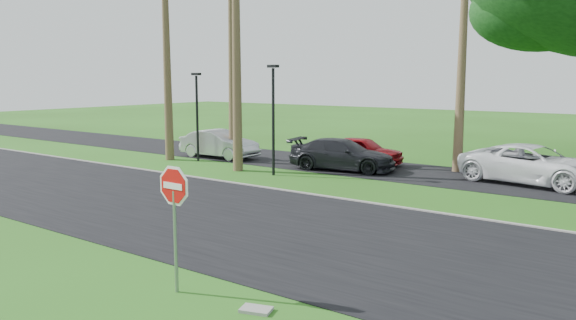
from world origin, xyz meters
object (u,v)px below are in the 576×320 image
Objects in this scene: car_silver at (219,144)px; car_minivan at (533,165)px; stop_sign_near at (174,203)px; car_red at (362,151)px; car_dark at (342,155)px.

car_minivan is at bearing -85.05° from car_silver.
stop_sign_near is at bearing -141.75° from car_silver.
car_silver is 1.10× the size of car_red.
car_red is 0.72× the size of car_minivan.
car_red is (-4.84, 16.20, -1.11)m from stop_sign_near.
car_dark is at bearing -89.08° from car_silver.
car_minivan is (7.74, -0.39, 0.09)m from car_red.
car_red is at bearing 106.62° from stop_sign_near.
car_minivan is at bearing 79.59° from stop_sign_near.
car_minivan reaches higher than car_silver.
car_dark is 0.87× the size of car_minivan.
car_silver is (-11.91, 13.93, -1.06)m from stop_sign_near.
car_dark is (7.10, 0.40, -0.02)m from car_silver.
car_red is 1.87m from car_dark.
car_minivan is (2.90, 15.81, -1.01)m from stop_sign_near.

